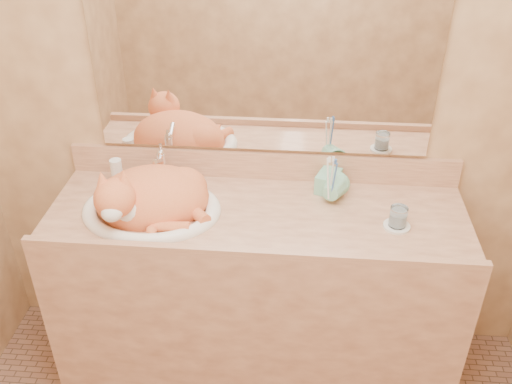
# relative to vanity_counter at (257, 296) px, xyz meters

# --- Properties ---
(wall_back) EXTENTS (2.40, 0.02, 2.50)m
(wall_back) POSITION_rel_vanity_counter_xyz_m (0.00, 0.28, 0.82)
(wall_back) COLOR #9A6D46
(wall_back) RESTS_ON ground
(vanity_counter) EXTENTS (1.60, 0.55, 0.85)m
(vanity_counter) POSITION_rel_vanity_counter_xyz_m (0.00, 0.00, 0.00)
(vanity_counter) COLOR #9B6145
(vanity_counter) RESTS_ON floor
(mirror) EXTENTS (1.30, 0.02, 0.80)m
(mirror) POSITION_rel_vanity_counter_xyz_m (0.00, 0.26, 0.97)
(mirror) COLOR white
(mirror) RESTS_ON wall_back
(sink_basin) EXTENTS (0.53, 0.45, 0.16)m
(sink_basin) POSITION_rel_vanity_counter_xyz_m (-0.40, -0.02, 0.51)
(sink_basin) COLOR white
(sink_basin) RESTS_ON vanity_counter
(faucet) EXTENTS (0.07, 0.12, 0.17)m
(faucet) POSITION_rel_vanity_counter_xyz_m (-0.40, 0.18, 0.51)
(faucet) COLOR white
(faucet) RESTS_ON vanity_counter
(cat) EXTENTS (0.50, 0.44, 0.24)m
(cat) POSITION_rel_vanity_counter_xyz_m (-0.41, -0.02, 0.50)
(cat) COLOR #DB5E32
(cat) RESTS_ON sink_basin
(soap_dispenser) EXTENTS (0.10, 0.10, 0.18)m
(soap_dispenser) POSITION_rel_vanity_counter_xyz_m (0.25, 0.14, 0.51)
(soap_dispenser) COLOR #7DC9A7
(soap_dispenser) RESTS_ON vanity_counter
(toothbrush_cup) EXTENTS (0.13, 0.13, 0.10)m
(toothbrush_cup) POSITION_rel_vanity_counter_xyz_m (0.27, 0.08, 0.47)
(toothbrush_cup) COLOR #7DC9A7
(toothbrush_cup) RESTS_ON vanity_counter
(toothbrushes) EXTENTS (0.04, 0.04, 0.22)m
(toothbrushes) POSITION_rel_vanity_counter_xyz_m (0.27, 0.08, 0.55)
(toothbrushes) COLOR white
(toothbrushes) RESTS_ON toothbrush_cup
(saucer) EXTENTS (0.10, 0.10, 0.01)m
(saucer) POSITION_rel_vanity_counter_xyz_m (0.52, -0.04, 0.43)
(saucer) COLOR white
(saucer) RESTS_ON vanity_counter
(water_glass) EXTENTS (0.06, 0.06, 0.08)m
(water_glass) POSITION_rel_vanity_counter_xyz_m (0.52, -0.04, 0.47)
(water_glass) COLOR white
(water_glass) RESTS_ON saucer
(lotion_bottle) EXTENTS (0.05, 0.05, 0.11)m
(lotion_bottle) POSITION_rel_vanity_counter_xyz_m (-0.58, 0.16, 0.48)
(lotion_bottle) COLOR white
(lotion_bottle) RESTS_ON vanity_counter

